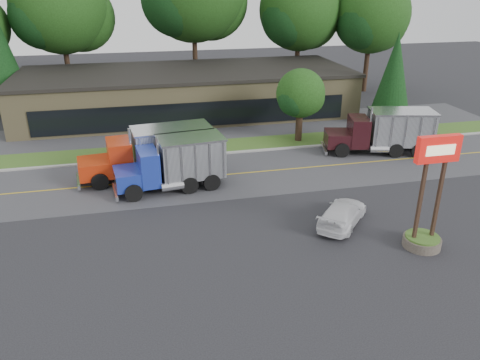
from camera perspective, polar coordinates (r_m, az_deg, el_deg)
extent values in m
plane|color=#323237|center=(24.38, -3.53, -7.93)|extent=(140.00, 140.00, 0.00)
cube|color=#59595E|center=(32.34, -6.19, 0.24)|extent=(60.00, 8.00, 0.02)
cube|color=gold|center=(32.34, -6.19, 0.24)|extent=(60.00, 0.12, 0.01)
cube|color=#9E9E99|center=(36.22, -7.02, 2.80)|extent=(60.00, 0.30, 0.12)
cube|color=#32531C|center=(37.90, -7.33, 3.73)|extent=(60.00, 3.40, 0.03)
cube|color=#59595E|center=(42.63, -8.05, 5.94)|extent=(60.00, 7.00, 0.02)
cube|color=#8F8057|center=(48.06, -6.47, 10.49)|extent=(32.00, 12.00, 4.00)
cylinder|color=#6B6054|center=(25.85, 21.27, -7.05)|extent=(1.90, 1.90, 0.50)
cylinder|color=#32531C|center=(25.71, 21.37, -6.47)|extent=(1.70, 1.70, 0.10)
cube|color=#332116|center=(24.54, 21.09, -2.48)|extent=(0.16, 0.16, 5.00)
cube|color=#332116|center=(25.09, 23.00, -2.22)|extent=(0.16, 0.16, 5.00)
cube|color=red|center=(23.84, 23.03, 3.51)|extent=(2.20, 0.35, 1.30)
cube|color=beige|center=(23.69, 23.28, 3.35)|extent=(1.50, 0.04, 0.50)
cube|color=beige|center=(23.98, 22.78, 3.67)|extent=(1.50, 0.04, 0.50)
cylinder|color=#382619|center=(55.90, -20.10, 11.79)|extent=(0.56, 0.56, 5.37)
sphere|color=#18370F|center=(55.07, -21.20, 19.20)|extent=(9.82, 9.82, 9.82)
sphere|color=#18370F|center=(56.16, -18.91, 18.29)|extent=(7.37, 7.37, 7.37)
sphere|color=black|center=(54.42, -22.84, 17.95)|extent=(6.75, 6.75, 6.75)
cylinder|color=#382619|center=(55.87, -5.44, 13.51)|extent=(0.56, 0.56, 6.22)
sphere|color=#18370F|center=(56.82, -3.66, 20.85)|extent=(8.52, 8.52, 8.52)
sphere|color=black|center=(53.83, -7.60, 20.95)|extent=(7.81, 7.81, 7.81)
cylinder|color=#382619|center=(57.81, 6.91, 13.17)|extent=(0.56, 0.56, 5.00)
sphere|color=#18370F|center=(57.00, 7.25, 19.90)|extent=(9.15, 9.15, 9.15)
sphere|color=#18370F|center=(58.75, 8.46, 18.82)|extent=(6.86, 6.86, 6.86)
sphere|color=black|center=(55.79, 6.06, 18.99)|extent=(6.29, 6.29, 6.29)
cylinder|color=#382619|center=(59.20, 15.06, 12.67)|extent=(0.56, 0.56, 4.74)
sphere|color=#18370F|center=(58.42, 15.75, 18.86)|extent=(8.67, 8.67, 8.67)
sphere|color=#18370F|center=(60.22, 16.58, 17.85)|extent=(6.50, 6.50, 6.50)
sphere|color=black|center=(57.14, 14.79, 18.05)|extent=(5.96, 5.96, 5.96)
cylinder|color=#382619|center=(53.58, -26.60, 7.87)|extent=(0.44, 0.44, 1.00)
cylinder|color=#382619|center=(46.62, 17.63, 7.23)|extent=(0.44, 0.44, 1.00)
cone|color=black|center=(45.73, 18.26, 12.12)|extent=(3.66, 3.66, 7.48)
cylinder|color=#382619|center=(39.67, 7.17, 6.30)|extent=(0.56, 0.56, 2.17)
sphere|color=#18370F|center=(38.91, 7.39, 10.45)|extent=(3.97, 3.97, 3.97)
sphere|color=#18370F|center=(39.73, 8.14, 9.94)|extent=(2.98, 2.98, 2.98)
sphere|color=black|center=(38.45, 6.67, 9.75)|extent=(2.73, 2.73, 2.73)
cube|color=black|center=(32.84, -10.67, 1.41)|extent=(8.71, 1.99, 0.28)
cube|color=red|center=(32.37, -17.30, 1.44)|extent=(2.32, 2.52, 1.10)
cube|color=red|center=(32.23, -14.44, 2.82)|extent=(1.77, 2.56, 2.20)
cube|color=black|center=(32.06, -15.68, 3.34)|extent=(0.30, 2.09, 0.90)
cube|color=silver|center=(32.56, -8.24, 4.11)|extent=(5.42, 3.08, 2.50)
cube|color=silver|center=(32.16, -8.38, 6.30)|extent=(5.59, 3.24, 0.12)
cylinder|color=black|center=(33.64, -16.99, 1.30)|extent=(1.13, 0.47, 1.10)
cylinder|color=black|center=(31.51, -16.71, -0.18)|extent=(1.13, 0.47, 1.10)
cylinder|color=black|center=(34.19, -7.89, 2.50)|extent=(1.13, 0.47, 1.10)
cylinder|color=black|center=(32.09, -7.02, 1.11)|extent=(1.13, 0.47, 1.10)
cube|color=black|center=(30.73, -8.00, 0.02)|extent=(6.80, 1.76, 0.28)
cube|color=#1D329F|center=(30.16, -13.49, 0.25)|extent=(1.86, 2.47, 1.10)
cube|color=#1D329F|center=(30.06, -11.12, 1.63)|extent=(1.44, 2.52, 2.20)
cube|color=black|center=(29.86, -12.14, 2.21)|extent=(0.30, 2.09, 0.90)
cube|color=silver|center=(30.42, -5.99, 2.82)|extent=(4.28, 2.94, 2.50)
cube|color=silver|center=(29.99, -6.10, 5.15)|extent=(4.45, 3.11, 0.12)
cylinder|color=black|center=(31.44, -13.39, 0.14)|extent=(1.13, 0.47, 1.10)
cylinder|color=black|center=(29.34, -12.84, -1.54)|extent=(1.13, 0.47, 1.10)
cylinder|color=black|center=(32.05, -5.87, 1.14)|extent=(1.13, 0.47, 1.10)
cylinder|color=black|center=(29.99, -4.81, -0.43)|extent=(1.13, 0.47, 1.10)
cube|color=black|center=(38.39, 16.77, 4.06)|extent=(7.85, 2.84, 0.28)
cube|color=black|center=(37.42, 11.83, 4.97)|extent=(2.37, 2.68, 1.10)
cube|color=black|center=(37.56, 14.21, 5.78)|extent=(1.90, 2.66, 2.20)
cube|color=black|center=(37.32, 13.38, 6.39)|extent=(0.56, 2.05, 0.90)
cube|color=silver|center=(38.35, 18.99, 6.04)|extent=(5.14, 3.54, 2.50)
cube|color=silver|center=(38.01, 19.25, 7.91)|extent=(5.33, 3.73, 0.12)
cylinder|color=black|center=(38.70, 11.72, 4.74)|extent=(1.15, 0.60, 1.10)
cylinder|color=black|center=(36.57, 12.33, 3.57)|extent=(1.15, 0.60, 1.10)
cylinder|color=black|center=(39.92, 18.72, 4.55)|extent=(1.15, 0.60, 1.10)
cylinder|color=black|center=(37.86, 19.69, 3.40)|extent=(1.15, 0.60, 1.10)
imported|color=silver|center=(26.62, 12.36, -3.99)|extent=(4.34, 4.55, 1.30)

